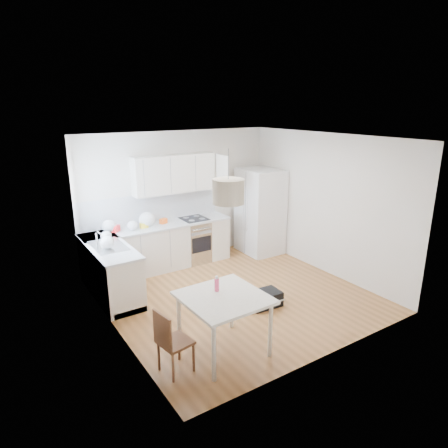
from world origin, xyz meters
name	(u,v)px	position (x,y,z in m)	size (l,w,h in m)	color
floor	(235,295)	(0.00, 0.00, 0.00)	(4.20, 4.20, 0.00)	brown
ceiling	(236,138)	(0.00, 0.00, 2.70)	(4.20, 4.20, 0.00)	white
wall_back	(178,197)	(0.00, 2.10, 1.35)	(4.20, 4.20, 0.00)	beige
wall_left	(110,244)	(-2.10, 0.00, 1.35)	(4.20, 4.20, 0.00)	beige
wall_right	(325,204)	(2.10, 0.00, 1.35)	(4.20, 4.20, 0.00)	beige
window_glassblock	(86,200)	(-2.09, 1.15, 1.75)	(0.02, 1.00, 1.00)	#BFE0F9
cabinets_back	(159,248)	(-0.60, 1.80, 0.44)	(3.00, 0.60, 0.88)	silver
cabinets_left	(110,271)	(-1.80, 1.20, 0.44)	(0.60, 1.80, 0.88)	silver
counter_back	(158,226)	(-0.60, 1.80, 0.90)	(3.02, 0.64, 0.04)	#B9BBBE
counter_left	(108,246)	(-1.80, 1.20, 0.90)	(0.64, 1.82, 0.04)	#B9BBBE
backsplash_back	(152,208)	(-0.60, 2.09, 1.21)	(3.00, 0.01, 0.58)	white
backsplash_left	(88,232)	(-2.09, 1.20, 1.21)	(0.01, 1.80, 0.58)	white
upper_cabinets	(174,174)	(-0.15, 1.94, 1.88)	(1.70, 0.32, 0.75)	silver
range_oven	(195,241)	(0.20, 1.80, 0.44)	(0.50, 0.61, 0.88)	#B4B7B9
sink	(108,246)	(-1.80, 1.15, 0.92)	(0.50, 0.80, 0.16)	#B4B7B9
refrigerator	(260,211)	(1.72, 1.51, 0.93)	(0.89, 0.93, 1.86)	white
dining_table	(224,303)	(-1.06, -1.27, 0.72)	(1.05, 1.05, 0.82)	beige
dining_chair	(176,341)	(-1.78, -1.30, 0.43)	(0.36, 0.36, 0.86)	#472915
drink_bottle	(217,284)	(-1.06, -1.10, 0.92)	(0.06, 0.06, 0.21)	#E23E6A
gym_bag	(264,299)	(0.19, -0.58, 0.12)	(0.53, 0.35, 0.25)	black
pendant_lamp	(228,191)	(-0.96, -1.22, 2.18)	(0.39, 0.39, 0.30)	#C0B394
grocery_bag_a	(109,226)	(-1.55, 1.87, 1.04)	(0.26, 0.22, 0.24)	white
grocery_bag_b	(133,226)	(-1.14, 1.75, 1.01)	(0.20, 0.17, 0.18)	white
grocery_bag_c	(147,219)	(-0.82, 1.83, 1.06)	(0.32, 0.27, 0.29)	white
grocery_bag_d	(106,236)	(-1.74, 1.43, 1.01)	(0.19, 0.16, 0.17)	white
grocery_bag_e	(107,243)	(-1.85, 1.03, 1.02)	(0.23, 0.20, 0.21)	white
snack_orange	(163,221)	(-0.47, 1.84, 0.97)	(0.14, 0.09, 0.10)	#FA5B16
snack_yellow	(144,225)	(-0.91, 1.77, 0.97)	(0.15, 0.09, 0.10)	yellow
snack_red	(116,229)	(-1.44, 1.84, 0.98)	(0.17, 0.11, 0.12)	red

